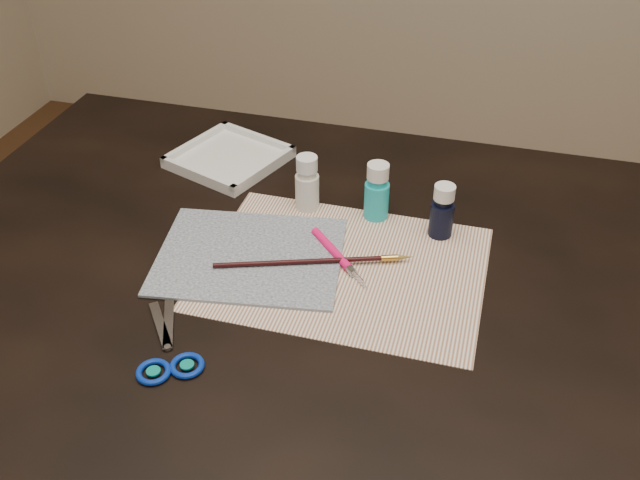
% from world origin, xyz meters
% --- Properties ---
extents(table, '(1.30, 0.90, 0.75)m').
position_xyz_m(table, '(0.00, 0.00, 0.38)').
color(table, black).
rests_on(table, ground).
extents(paper, '(0.41, 0.32, 0.00)m').
position_xyz_m(paper, '(0.03, 0.01, 0.75)').
color(paper, white).
rests_on(paper, table).
extents(canvas, '(0.31, 0.26, 0.00)m').
position_xyz_m(canvas, '(-0.11, -0.01, 0.75)').
color(canvas, '#12243B').
rests_on(canvas, paper).
extents(paint_bottle_white, '(0.04, 0.04, 0.10)m').
position_xyz_m(paint_bottle_white, '(-0.06, 0.15, 0.80)').
color(paint_bottle_white, silver).
rests_on(paint_bottle_white, table).
extents(paint_bottle_cyan, '(0.05, 0.05, 0.10)m').
position_xyz_m(paint_bottle_cyan, '(0.05, 0.15, 0.80)').
color(paint_bottle_cyan, '#1DB8C4').
rests_on(paint_bottle_cyan, table).
extents(paint_bottle_navy, '(0.05, 0.05, 0.09)m').
position_xyz_m(paint_bottle_navy, '(0.16, 0.13, 0.80)').
color(paint_bottle_navy, black).
rests_on(paint_bottle_navy, table).
extents(paintbrush, '(0.29, 0.11, 0.01)m').
position_xyz_m(paintbrush, '(-0.01, -0.00, 0.76)').
color(paintbrush, black).
rests_on(paintbrush, canvas).
extents(craft_knife, '(0.12, 0.12, 0.01)m').
position_xyz_m(craft_knife, '(0.03, 0.02, 0.76)').
color(craft_knife, '#FF1168').
rests_on(craft_knife, paper).
extents(scissors, '(0.17, 0.19, 0.01)m').
position_xyz_m(scissors, '(-0.16, -0.21, 0.75)').
color(scissors, silver).
rests_on(scissors, table).
extents(palette_tray, '(0.23, 0.23, 0.02)m').
position_xyz_m(palette_tray, '(-0.24, 0.25, 0.76)').
color(palette_tray, white).
rests_on(palette_tray, table).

